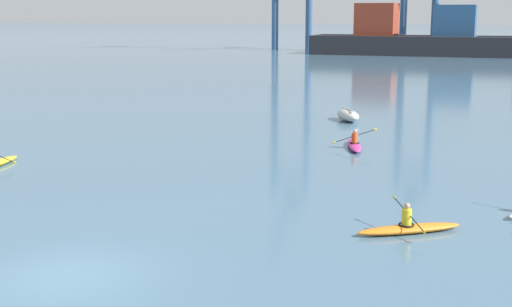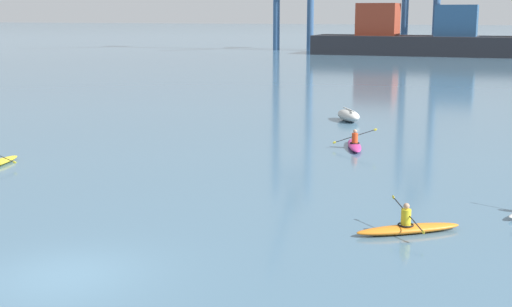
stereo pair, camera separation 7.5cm
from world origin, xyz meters
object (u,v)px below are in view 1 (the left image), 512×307
Objects in this scene: container_barge at (453,38)px; kayak_orange at (409,227)px; kayak_magenta at (354,145)px; capsized_dinghy at (348,115)px.

container_barge reaches higher than kayak_orange.
kayak_orange is 0.92× the size of kayak_magenta.
kayak_orange is (6.46, -21.61, -0.18)m from capsized_dinghy.
kayak_magenta reaches higher than kayak_orange.
kayak_orange is at bearing -71.62° from kayak_magenta.
kayak_orange reaches higher than capsized_dinghy.
container_barge is at bearing 90.63° from kayak_magenta.
container_barge reaches higher than kayak_magenta.
container_barge is 72.60m from capsized_dinghy.
container_barge is 81.23m from kayak_magenta.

